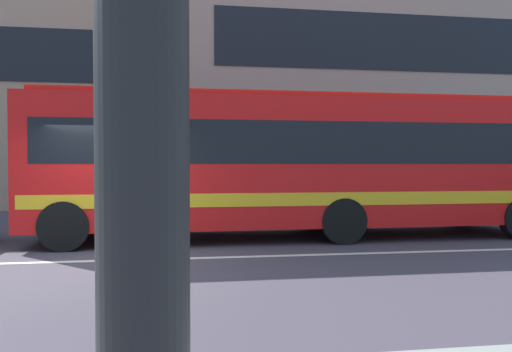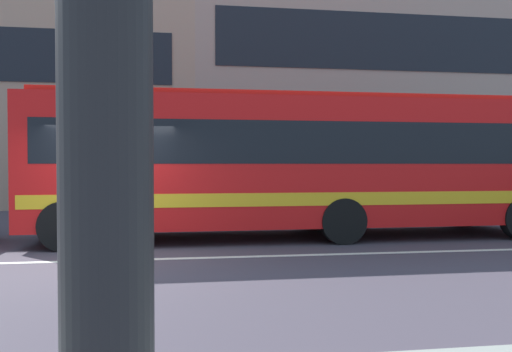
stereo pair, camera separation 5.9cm
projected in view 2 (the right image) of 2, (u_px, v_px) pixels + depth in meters
The scene contains 4 objects.
ground_plane at pixel (102, 261), 8.70m from camera, with size 160.00×160.00×0.00m, color #453E49.
lane_centre_line at pixel (102, 260), 8.70m from camera, with size 60.00×0.16×0.01m, color silver.
apartment_block_right at pixel (388, 84), 24.58m from camera, with size 19.59×8.96×11.62m.
transit_bus at pixel (297, 160), 11.51m from camera, with size 12.08×2.65×3.31m.
Camera 2 is at (1.50, -8.96, 1.73)m, focal length 34.09 mm.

